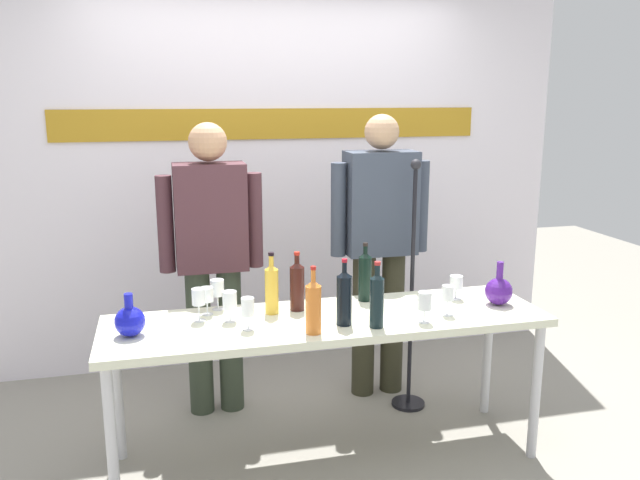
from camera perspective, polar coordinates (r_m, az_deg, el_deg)
The scene contains 22 objects.
ground_plane at distance 3.55m, azimuth 0.62°, elevation -18.57°, with size 10.00×10.00×0.00m, color gray.
back_wall at distance 4.45m, azimuth -4.09°, elevation 8.29°, with size 4.08×0.11×3.00m.
display_table at distance 3.24m, azimuth 0.65°, elevation -7.92°, with size 2.19×0.60×0.77m.
decanter_blue_left at distance 3.08m, azimuth -16.43°, elevation -6.84°, with size 0.14×0.14×0.20m.
decanter_blue_right at distance 3.51m, azimuth 15.49°, elevation -4.32°, with size 0.14×0.14×0.23m.
presenter_left at distance 3.71m, azimuth -9.52°, elevation -1.07°, with size 0.59×0.22×1.70m.
presenter_right at distance 3.91m, azimuth 5.28°, elevation 0.17°, with size 0.61×0.22×1.73m.
wine_bottle_0 at distance 3.05m, azimuth 5.04°, elevation -5.17°, with size 0.07×0.07×0.32m.
wine_bottle_1 at distance 2.97m, azimuth -0.59°, elevation -5.79°, with size 0.07×0.07×0.32m.
wine_bottle_2 at distance 3.28m, azimuth -2.03°, elevation -3.95°, with size 0.07×0.07×0.31m.
wine_bottle_3 at distance 3.07m, azimuth 2.15°, elevation -5.00°, with size 0.07×0.07×0.32m.
wine_bottle_4 at distance 3.44m, azimuth 3.99°, elevation -3.12°, with size 0.07×0.07×0.32m.
wine_bottle_5 at distance 3.24m, azimuth -4.29°, elevation -4.19°, with size 0.07×0.07×0.31m.
wine_glass_left_0 at distance 3.27m, azimuth -9.95°, elevation -4.82°, with size 0.06×0.06×0.14m.
wine_glass_left_1 at distance 3.15m, azimuth -7.98°, elevation -5.31°, with size 0.07×0.07×0.15m.
wine_glass_left_2 at distance 3.33m, azimuth -9.05°, elevation -4.23°, with size 0.07×0.07×0.16m.
wine_glass_left_3 at distance 3.18m, azimuth -10.67°, elevation -5.02°, with size 0.06×0.06×0.16m.
wine_glass_left_4 at distance 3.04m, azimuth -6.40°, elevation -5.93°, with size 0.06×0.06×0.16m.
wine_glass_right_0 at distance 3.54m, azimuth 11.92°, elevation -3.71°, with size 0.07×0.07×0.13m.
wine_glass_right_1 at distance 3.15m, azimuth 9.22°, elevation -5.37°, with size 0.07×0.07×0.15m.
wine_glass_right_2 at distance 3.28m, azimuth 11.20°, elevation -4.70°, with size 0.06×0.06×0.15m.
microphone_stand at distance 3.89m, azimuth 7.99°, elevation -7.67°, with size 0.20×0.20×1.49m.
Camera 1 is at (-0.77, -2.93, 1.84)m, focal length 36.28 mm.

